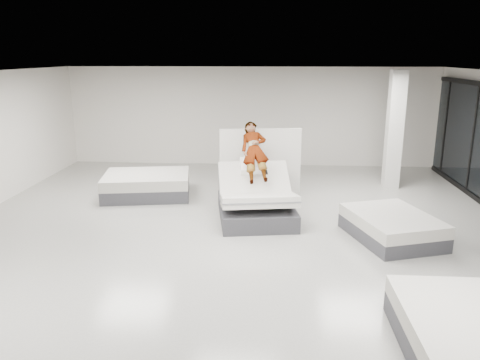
{
  "coord_description": "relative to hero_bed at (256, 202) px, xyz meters",
  "views": [
    {
      "loc": [
        0.7,
        -8.32,
        3.56
      ],
      "look_at": [
        0.04,
        1.22,
        1.0
      ],
      "focal_mm": 35.0,
      "sensor_mm": 36.0,
      "label": 1
    }
  ],
  "objects": [
    {
      "name": "room",
      "position": [
        -0.37,
        -1.62,
        1.2
      ],
      "size": [
        14.0,
        14.04,
        3.2
      ],
      "color": "#A6A49C",
      "rests_on": "ground"
    },
    {
      "name": "hero_bed",
      "position": [
        0.0,
        0.0,
        0.0
      ],
      "size": [
        1.91,
        2.35,
        1.28
      ],
      "color": "#39393E",
      "rests_on": "floor"
    },
    {
      "name": "person",
      "position": [
        -0.05,
        0.31,
        0.86
      ],
      "size": [
        0.81,
        1.48,
        1.44
      ],
      "primitive_type": "imported",
      "rotation": [
        0.76,
        0.0,
        0.16
      ],
      "color": "slate",
      "rests_on": "hero_bed"
    },
    {
      "name": "remote",
      "position": [
        0.22,
        0.0,
        0.68
      ],
      "size": [
        0.07,
        0.15,
        0.08
      ],
      "primitive_type": "cube",
      "rotation": [
        0.35,
        0.0,
        0.16
      ],
      "color": "black",
      "rests_on": "person"
    },
    {
      "name": "divider_panel",
      "position": [
        0.05,
        1.37,
        0.51
      ],
      "size": [
        2.0,
        0.36,
        1.82
      ],
      "primitive_type": "cube",
      "rotation": [
        0.0,
        0.0,
        0.13
      ],
      "color": "white",
      "rests_on": "floor"
    },
    {
      "name": "flat_bed_right_far",
      "position": [
        2.74,
        -1.01,
        -0.14
      ],
      "size": [
        1.92,
        2.22,
        0.52
      ],
      "color": "#39393E",
      "rests_on": "floor"
    },
    {
      "name": "flat_bed_right_near",
      "position": [
        2.73,
        -4.72,
        -0.13
      ],
      "size": [
        1.48,
        1.97,
        0.54
      ],
      "color": "#39393E",
      "rests_on": "floor"
    },
    {
      "name": "flat_bed_left_far",
      "position": [
        -2.89,
        1.56,
        -0.1
      ],
      "size": [
        2.39,
        1.95,
        0.59
      ],
      "color": "#39393E",
      "rests_on": "floor"
    },
    {
      "name": "column",
      "position": [
        3.63,
        2.88,
        1.2
      ],
      "size": [
        0.4,
        0.4,
        3.2
      ],
      "primitive_type": "cube",
      "color": "beige",
      "rests_on": "floor"
    }
  ]
}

